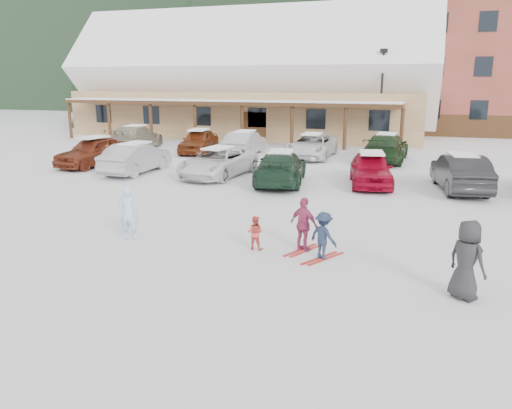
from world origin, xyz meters
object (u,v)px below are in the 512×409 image
(bystander_dark, at_px, (467,260))
(parked_car_2, at_px, (218,162))
(parked_car_4, at_px, (371,169))
(parked_car_1, at_px, (136,158))
(parked_car_3, at_px, (281,168))
(toddler_red, at_px, (255,233))
(child_navy, at_px, (323,236))
(parked_car_7, at_px, (135,137))
(parked_car_5, at_px, (460,173))
(parked_car_8, at_px, (199,141))
(parked_car_10, at_px, (312,146))
(lamp_post, at_px, (381,92))
(day_lodge, at_px, (250,87))
(child_magenta, at_px, (304,225))
(parked_car_9, at_px, (245,143))
(adult_skier, at_px, (128,213))
(parked_car_0, at_px, (94,152))
(parked_car_11, at_px, (386,148))

(bystander_dark, distance_m, parked_car_2, 15.18)
(bystander_dark, distance_m, parked_car_4, 11.73)
(parked_car_1, relative_size, parked_car_3, 0.91)
(toddler_red, relative_size, child_navy, 0.75)
(parked_car_2, xyz_separation_m, parked_car_7, (-8.90, 7.19, 0.09))
(parked_car_3, relative_size, parked_car_5, 1.07)
(parked_car_8, bearing_deg, parked_car_2, -66.13)
(toddler_red, xyz_separation_m, bystander_dark, (5.22, -1.64, 0.39))
(parked_car_10, bearing_deg, parked_car_7, -179.60)
(lamp_post, xyz_separation_m, parked_car_5, (4.46, -14.10, -2.93))
(day_lodge, bearing_deg, parked_car_7, -110.98)
(parked_car_8, bearing_deg, day_lodge, 84.96)
(parked_car_4, xyz_separation_m, parked_car_8, (-11.34, 6.81, 0.01))
(day_lodge, bearing_deg, child_magenta, -68.52)
(child_magenta, xyz_separation_m, parked_car_10, (-3.25, 16.48, -0.03))
(child_navy, relative_size, child_magenta, 0.84)
(parked_car_4, xyz_separation_m, parked_car_10, (-4.11, 7.06, -0.01))
(lamp_post, relative_size, child_magenta, 4.40)
(day_lodge, bearing_deg, parked_car_2, -75.97)
(parked_car_4, relative_size, parked_car_8, 0.99)
(parked_car_7, xyz_separation_m, parked_car_9, (7.80, -0.24, -0.05))
(adult_skier, xyz_separation_m, parked_car_1, (-5.47, 9.41, -0.05))
(child_navy, relative_size, parked_car_10, 0.25)
(parked_car_0, xyz_separation_m, parked_car_9, (6.36, 6.32, -0.04))
(parked_car_7, relative_size, parked_car_11, 1.00)
(child_navy, relative_size, parked_car_3, 0.25)
(child_magenta, bearing_deg, parked_car_3, -45.78)
(parked_car_0, xyz_separation_m, parked_car_10, (10.51, 6.53, -0.07))
(parked_car_11, bearing_deg, parked_car_10, 1.10)
(parked_car_4, relative_size, parked_car_11, 0.79)
(parked_car_7, relative_size, parked_car_10, 1.05)
(child_magenta, relative_size, parked_car_0, 0.33)
(parked_car_2, xyz_separation_m, parked_car_9, (-1.10, 6.96, 0.04))
(child_navy, height_order, parked_car_9, parked_car_9)
(adult_skier, bearing_deg, parked_car_8, -84.67)
(parked_car_1, height_order, parked_car_10, parked_car_1)
(parked_car_3, bearing_deg, toddler_red, 91.94)
(parked_car_11, bearing_deg, bystander_dark, 101.35)
(parked_car_2, distance_m, parked_car_10, 7.80)
(parked_car_5, distance_m, parked_car_9, 13.73)
(parked_car_9, bearing_deg, day_lodge, -74.73)
(parked_car_8, bearing_deg, lamp_post, 27.60)
(parked_car_7, bearing_deg, parked_car_10, 172.65)
(parked_car_2, relative_size, parked_car_11, 0.92)
(day_lodge, distance_m, parked_car_10, 13.97)
(parked_car_1, bearing_deg, lamp_post, -125.66)
(parked_car_7, bearing_deg, parked_car_0, 95.15)
(child_magenta, xyz_separation_m, parked_car_1, (-10.53, 8.85, 0.00))
(parked_car_5, bearing_deg, bystander_dark, 77.37)
(day_lodge, distance_m, adult_skier, 29.04)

